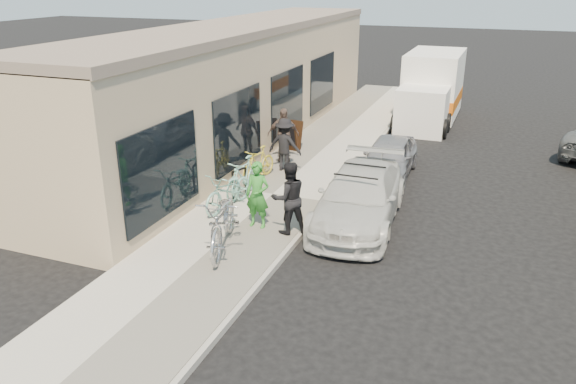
% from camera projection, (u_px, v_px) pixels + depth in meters
% --- Properties ---
extents(ground, '(120.00, 120.00, 0.00)m').
position_uv_depth(ground, '(305.00, 259.00, 12.23)').
color(ground, black).
rests_on(ground, ground).
extents(sidewalk, '(3.00, 34.00, 0.15)m').
position_uv_depth(sidewalk, '(273.00, 196.00, 15.48)').
color(sidewalk, '#B4AFA2').
rests_on(sidewalk, ground).
extents(curb, '(0.12, 34.00, 0.13)m').
position_uv_depth(curb, '(326.00, 204.00, 14.97)').
color(curb, '#A19E93').
rests_on(curb, ground).
extents(storefront, '(3.60, 20.00, 4.22)m').
position_uv_depth(storefront, '(242.00, 84.00, 20.17)').
color(storefront, tan).
rests_on(storefront, ground).
extents(bike_rack, '(0.20, 0.53, 0.78)m').
position_uv_depth(bike_rack, '(239.00, 180.00, 15.13)').
color(bike_rack, black).
rests_on(bike_rack, sidewalk).
extents(sandwich_board, '(0.68, 0.69, 0.98)m').
position_uv_depth(sandwich_board, '(291.00, 136.00, 19.15)').
color(sandwich_board, black).
rests_on(sandwich_board, sidewalk).
extents(sedan_white, '(2.17, 4.75, 1.39)m').
position_uv_depth(sedan_white, '(360.00, 197.00, 13.82)').
color(sedan_white, silver).
rests_on(sedan_white, ground).
extents(sedan_silver, '(1.46, 3.54, 1.20)m').
position_uv_depth(sedan_silver, '(389.00, 157.00, 17.07)').
color(sedan_silver, '#9D9CA1').
rests_on(sedan_silver, ground).
extents(moving_truck, '(2.18, 5.69, 2.79)m').
position_uv_depth(moving_truck, '(431.00, 91.00, 23.45)').
color(moving_truck, white).
rests_on(moving_truck, ground).
extents(tandem_bike, '(1.55, 2.62, 1.30)m').
position_uv_depth(tandem_bike, '(223.00, 221.00, 12.16)').
color(tandem_bike, '#B3B3B5').
rests_on(tandem_bike, sidewalk).
extents(woman_rider, '(0.59, 0.39, 1.61)m').
position_uv_depth(woman_rider, '(257.00, 195.00, 13.18)').
color(woman_rider, '#30892D').
rests_on(woman_rider, sidewalk).
extents(man_standing, '(1.06, 1.04, 1.73)m').
position_uv_depth(man_standing, '(289.00, 198.00, 12.85)').
color(man_standing, black).
rests_on(man_standing, sidewalk).
extents(cruiser_bike_a, '(0.67, 1.82, 1.07)m').
position_uv_depth(cruiser_bike_a, '(244.00, 177.00, 15.12)').
color(cruiser_bike_a, '#84C4B3').
rests_on(cruiser_bike_a, sidewalk).
extents(cruiser_bike_b, '(0.94, 1.99, 1.00)m').
position_uv_depth(cruiser_bike_b, '(229.00, 190.00, 14.33)').
color(cruiser_bike_b, '#84C4B3').
rests_on(cruiser_bike_b, sidewalk).
extents(cruiser_bike_c, '(0.73, 1.67, 0.97)m').
position_uv_depth(cruiser_bike_c, '(258.00, 164.00, 16.36)').
color(cruiser_bike_c, gold).
rests_on(cruiser_bike_c, sidewalk).
extents(bystander_a, '(1.06, 0.62, 1.62)m').
position_uv_depth(bystander_a, '(285.00, 145.00, 17.05)').
color(bystander_a, black).
rests_on(bystander_a, sidewalk).
extents(bystander_b, '(1.10, 0.79, 1.73)m').
position_uv_depth(bystander_b, '(283.00, 135.00, 17.91)').
color(bystander_b, brown).
rests_on(bystander_b, sidewalk).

